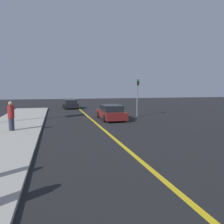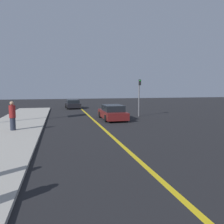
# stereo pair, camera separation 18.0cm
# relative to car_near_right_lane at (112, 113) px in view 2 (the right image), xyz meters

# --- Properties ---
(road_center_line) EXTENTS (0.20, 60.00, 0.01)m
(road_center_line) POSITION_rel_car_near_right_lane_xyz_m (-1.67, -2.92, -0.62)
(road_center_line) COLOR gold
(road_center_line) RESTS_ON ground_plane
(sidewalk_left) EXTENTS (3.94, 33.09, 0.13)m
(sidewalk_left) POSITION_rel_car_near_right_lane_xyz_m (-7.68, -4.37, -0.56)
(sidewalk_left) COLOR #ADA89E
(sidewalk_left) RESTS_ON ground_plane
(car_near_right_lane) EXTENTS (1.94, 4.46, 1.30)m
(car_near_right_lane) POSITION_rel_car_near_right_lane_xyz_m (0.00, 0.00, 0.00)
(car_near_right_lane) COLOR maroon
(car_near_right_lane) RESTS_ON ground_plane
(car_ahead_center) EXTENTS (2.02, 4.03, 1.19)m
(car_ahead_center) POSITION_rel_car_near_right_lane_xyz_m (-2.70, 11.78, -0.05)
(car_ahead_center) COLOR black
(car_ahead_center) RESTS_ON ground_plane
(pedestrian_far_standing) EXTENTS (0.39, 0.39, 1.83)m
(pedestrian_far_standing) POSITION_rel_car_near_right_lane_xyz_m (-7.46, -3.90, 0.42)
(pedestrian_far_standing) COLOR #282D3D
(pedestrian_far_standing) RESTS_ON sidewalk_left
(traffic_light) EXTENTS (0.18, 0.40, 3.59)m
(traffic_light) POSITION_rel_car_near_right_lane_xyz_m (3.02, 1.38, 1.61)
(traffic_light) COLOR slate
(traffic_light) RESTS_ON ground_plane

